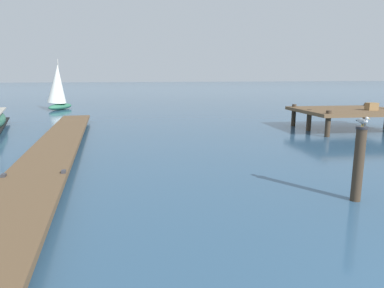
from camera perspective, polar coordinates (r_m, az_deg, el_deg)
name	(u,v)px	position (r m, az deg, el deg)	size (l,w,h in m)	color
floating_dock	(56,147)	(15.19, -21.78, -0.48)	(2.52, 22.74, 0.53)	brown
pier_platform	(350,111)	(23.01, 24.83, 4.94)	(6.67, 5.77, 1.71)	brown
mooring_piling	(359,163)	(9.87, 26.02, -2.86)	(0.30, 0.30, 1.98)	#3D3023
perched_seagull	(363,121)	(9.68, 26.55, 3.48)	(0.17, 0.38, 0.26)	gold
distant_sailboat	(58,88)	(36.09, -21.48, 8.73)	(2.80, 3.60, 4.88)	#337556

